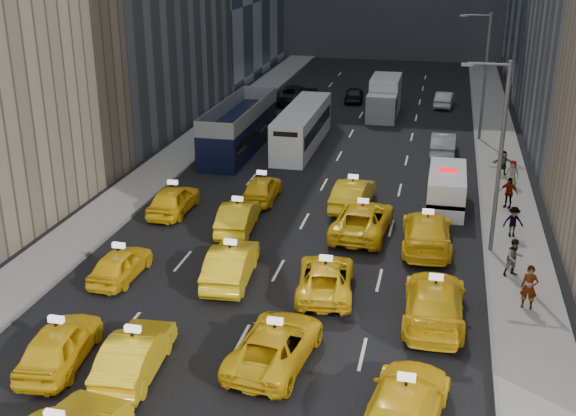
# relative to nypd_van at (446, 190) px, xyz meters

# --- Properties ---
(ground) EXTENTS (160.00, 160.00, 0.00)m
(ground) POSITION_rel_nypd_van_xyz_m (-7.14, -17.75, -0.99)
(ground) COLOR black
(ground) RESTS_ON ground
(sidewalk_west) EXTENTS (3.00, 90.00, 0.15)m
(sidewalk_west) POSITION_rel_nypd_van_xyz_m (-17.64, 7.25, -0.92)
(sidewalk_west) COLOR gray
(sidewalk_west) RESTS_ON ground
(sidewalk_east) EXTENTS (3.00, 90.00, 0.15)m
(sidewalk_east) POSITION_rel_nypd_van_xyz_m (3.36, 7.25, -0.92)
(sidewalk_east) COLOR gray
(sidewalk_east) RESTS_ON ground
(curb_west) EXTENTS (0.15, 90.00, 0.18)m
(curb_west) POSITION_rel_nypd_van_xyz_m (-16.19, 7.25, -0.90)
(curb_west) COLOR slate
(curb_west) RESTS_ON ground
(curb_east) EXTENTS (0.15, 90.00, 0.18)m
(curb_east) POSITION_rel_nypd_van_xyz_m (1.91, 7.25, -0.90)
(curb_east) COLOR slate
(curb_east) RESTS_ON ground
(streetlight_near) EXTENTS (2.15, 0.22, 9.00)m
(streetlight_near) POSITION_rel_nypd_van_xyz_m (2.05, -5.75, 3.93)
(streetlight_near) COLOR #595B60
(streetlight_near) RESTS_ON ground
(streetlight_far) EXTENTS (2.15, 0.22, 9.00)m
(streetlight_far) POSITION_rel_nypd_van_xyz_m (2.05, 14.25, 3.93)
(streetlight_far) COLOR #595B60
(streetlight_far) RESTS_ON ground
(taxi_4) EXTENTS (2.29, 4.67, 1.53)m
(taxi_4) POSITION_rel_nypd_van_xyz_m (-12.84, -18.61, -0.23)
(taxi_4) COLOR yellow
(taxi_4) RESTS_ON ground
(taxi_5) EXTENTS (1.91, 4.67, 1.51)m
(taxi_5) POSITION_rel_nypd_van_xyz_m (-10.05, -18.59, -0.24)
(taxi_5) COLOR yellow
(taxi_5) RESTS_ON ground
(taxi_6) EXTENTS (2.95, 5.35, 1.42)m
(taxi_6) POSITION_rel_nypd_van_xyz_m (-5.56, -16.91, -0.28)
(taxi_6) COLOR yellow
(taxi_6) RESTS_ON ground
(taxi_7) EXTENTS (2.92, 5.68, 1.57)m
(taxi_7) POSITION_rel_nypd_van_xyz_m (-0.93, -19.55, -0.21)
(taxi_7) COLOR yellow
(taxi_7) RESTS_ON ground
(taxi_8) EXTENTS (1.69, 3.99, 1.35)m
(taxi_8) POSITION_rel_nypd_van_xyz_m (-13.63, -11.98, -0.32)
(taxi_8) COLOR yellow
(taxi_8) RESTS_ON ground
(taxi_9) EXTENTS (2.09, 4.97, 1.59)m
(taxi_9) POSITION_rel_nypd_van_xyz_m (-8.89, -11.14, -0.20)
(taxi_9) COLOR yellow
(taxi_9) RESTS_ON ground
(taxi_10) EXTENTS (2.80, 5.11, 1.36)m
(taxi_10) POSITION_rel_nypd_van_xyz_m (-4.73, -11.36, -0.31)
(taxi_10) COLOR yellow
(taxi_10) RESTS_ON ground
(taxi_11) EXTENTS (2.38, 5.69, 1.64)m
(taxi_11) POSITION_rel_nypd_van_xyz_m (-0.26, -12.76, -0.17)
(taxi_11) COLOR yellow
(taxi_11) RESTS_ON ground
(taxi_12) EXTENTS (1.80, 4.45, 1.51)m
(taxi_12) POSITION_rel_nypd_van_xyz_m (-14.20, -4.07, -0.24)
(taxi_12) COLOR yellow
(taxi_12) RESTS_ON ground
(taxi_13) EXTENTS (1.95, 4.60, 1.48)m
(taxi_13) POSITION_rel_nypd_van_xyz_m (-10.17, -5.66, -0.25)
(taxi_13) COLOR yellow
(taxi_13) RESTS_ON ground
(taxi_14) EXTENTS (2.90, 5.69, 1.54)m
(taxi_14) POSITION_rel_nypd_van_xyz_m (-4.00, -4.76, -0.22)
(taxi_14) COLOR yellow
(taxi_14) RESTS_ON ground
(taxi_15) EXTENTS (2.53, 5.71, 1.63)m
(taxi_15) POSITION_rel_nypd_van_xyz_m (-0.82, -5.80, -0.18)
(taxi_15) COLOR yellow
(taxi_15) RESTS_ON ground
(taxi_16) EXTENTS (1.79, 4.22, 1.42)m
(taxi_16) POSITION_rel_nypd_van_xyz_m (-10.09, -1.18, -0.28)
(taxi_16) COLOR yellow
(taxi_16) RESTS_ON ground
(taxi_17) EXTENTS (2.05, 4.84, 1.55)m
(taxi_17) POSITION_rel_nypd_van_xyz_m (-4.97, -1.18, -0.22)
(taxi_17) COLOR yellow
(taxi_17) RESTS_ON ground
(nypd_van) EXTENTS (2.29, 5.23, 2.20)m
(nypd_van) POSITION_rel_nypd_van_xyz_m (0.00, 0.00, 0.00)
(nypd_van) COLOR silver
(nypd_van) RESTS_ON ground
(double_decker) EXTENTS (3.16, 11.37, 3.27)m
(double_decker) POSITION_rel_nypd_van_xyz_m (-14.08, 8.30, 0.63)
(double_decker) COLOR black
(double_decker) RESTS_ON ground
(city_bus) EXTENTS (3.69, 10.97, 2.78)m
(city_bus) POSITION_rel_nypd_van_xyz_m (-10.04, 10.04, 0.38)
(city_bus) COLOR silver
(city_bus) RESTS_ON ground
(box_truck) EXTENTS (2.78, 6.85, 3.06)m
(box_truck) POSITION_rel_nypd_van_xyz_m (-5.31, 20.44, 0.51)
(box_truck) COLOR silver
(box_truck) RESTS_ON ground
(misc_car_0) EXTENTS (1.66, 4.64, 1.52)m
(misc_car_0) POSITION_rel_nypd_van_xyz_m (-0.34, 10.15, -0.23)
(misc_car_0) COLOR #9C9FA3
(misc_car_0) RESTS_ON ground
(misc_car_1) EXTENTS (3.49, 6.19, 1.63)m
(misc_car_1) POSITION_rel_nypd_van_xyz_m (-13.25, 23.35, -0.18)
(misc_car_1) COLOR black
(misc_car_1) RESTS_ON ground
(misc_car_2) EXTENTS (2.08, 4.82, 1.38)m
(misc_car_2) POSITION_rel_nypd_van_xyz_m (-5.81, 28.44, -0.30)
(misc_car_2) COLOR slate
(misc_car_2) RESTS_ON ground
(misc_car_3) EXTENTS (1.88, 4.03, 1.34)m
(misc_car_3) POSITION_rel_nypd_van_xyz_m (-8.38, 25.13, -0.32)
(misc_car_3) COLOR black
(misc_car_3) RESTS_ON ground
(misc_car_4) EXTENTS (1.79, 4.17, 1.34)m
(misc_car_4) POSITION_rel_nypd_van_xyz_m (-0.49, 24.78, -0.32)
(misc_car_4) COLOR #A5A8AD
(misc_car_4) RESTS_ON ground
(pedestrian_0) EXTENTS (0.74, 0.57, 1.81)m
(pedestrian_0) POSITION_rel_nypd_van_xyz_m (3.35, -11.21, 0.06)
(pedestrian_0) COLOR gray
(pedestrian_0) RESTS_ON sidewalk_east
(pedestrian_1) EXTENTS (0.93, 0.75, 1.68)m
(pedestrian_1) POSITION_rel_nypd_van_xyz_m (2.98, -8.34, -0.00)
(pedestrian_1) COLOR gray
(pedestrian_1) RESTS_ON sidewalk_east
(pedestrian_2) EXTENTS (1.06, 0.59, 1.55)m
(pedestrian_2) POSITION_rel_nypd_van_xyz_m (3.25, -3.87, -0.07)
(pedestrian_2) COLOR gray
(pedestrian_2) RESTS_ON sidewalk_east
(pedestrian_3) EXTENTS (1.09, 0.83, 1.70)m
(pedestrian_3) POSITION_rel_nypd_van_xyz_m (3.28, 0.25, 0.01)
(pedestrian_3) COLOR gray
(pedestrian_3) RESTS_ON sidewalk_east
(pedestrian_4) EXTENTS (0.82, 0.55, 1.53)m
(pedestrian_4) POSITION_rel_nypd_van_xyz_m (3.74, 4.04, -0.08)
(pedestrian_4) COLOR gray
(pedestrian_4) RESTS_ON sidewalk_east
(pedestrian_5) EXTENTS (1.45, 0.60, 1.52)m
(pedestrian_5) POSITION_rel_nypd_van_xyz_m (3.31, 6.02, -0.08)
(pedestrian_5) COLOR gray
(pedestrian_5) RESTS_ON sidewalk_east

